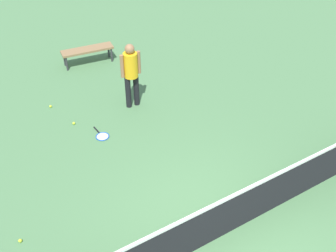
{
  "coord_description": "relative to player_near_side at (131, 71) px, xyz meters",
  "views": [
    {
      "loc": [
        3.07,
        3.35,
        5.93
      ],
      "look_at": [
        -0.29,
        -2.2,
        0.9
      ],
      "focal_mm": 43.49,
      "sensor_mm": 36.0,
      "label": 1
    }
  ],
  "objects": [
    {
      "name": "ground_plane",
      "position": [
        0.59,
        4.4,
        -1.01
      ],
      "size": [
        40.0,
        40.0,
        0.0
      ],
      "primitive_type": "plane",
      "color": "#4C7A4C"
    },
    {
      "name": "court_net",
      "position": [
        0.59,
        4.4,
        -0.51
      ],
      "size": [
        10.09,
        0.09,
        1.07
      ],
      "color": "#4C4C51",
      "rests_on": "ground_plane"
    },
    {
      "name": "player_near_side",
      "position": [
        0.0,
        0.0,
        0.0
      ],
      "size": [
        0.52,
        0.36,
        1.7
      ],
      "color": "black",
      "rests_on": "ground_plane"
    },
    {
      "name": "tennis_racket_near_player",
      "position": [
        1.2,
        0.75,
        -1.0
      ],
      "size": [
        0.34,
        0.59,
        0.03
      ],
      "color": "blue",
      "rests_on": "ground_plane"
    },
    {
      "name": "tennis_ball_by_net",
      "position": [
        3.6,
        2.69,
        -0.98
      ],
      "size": [
        0.07,
        0.07,
        0.07
      ],
      "primitive_type": "sphere",
      "color": "#C6E033",
      "rests_on": "ground_plane"
    },
    {
      "name": "tennis_ball_midcourt",
      "position": [
        1.58,
        -0.02,
        -0.98
      ],
      "size": [
        0.07,
        0.07,
        0.07
      ],
      "primitive_type": "sphere",
      "color": "#C6E033",
      "rests_on": "ground_plane"
    },
    {
      "name": "tennis_ball_baseline",
      "position": [
        1.83,
        -0.99,
        -0.98
      ],
      "size": [
        0.07,
        0.07,
        0.07
      ],
      "primitive_type": "sphere",
      "color": "#C6E033",
      "rests_on": "ground_plane"
    },
    {
      "name": "courtside_bench",
      "position": [
        0.12,
        -2.62,
        -0.59
      ],
      "size": [
        1.54,
        0.59,
        0.48
      ],
      "color": "olive",
      "rests_on": "ground_plane"
    }
  ]
}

